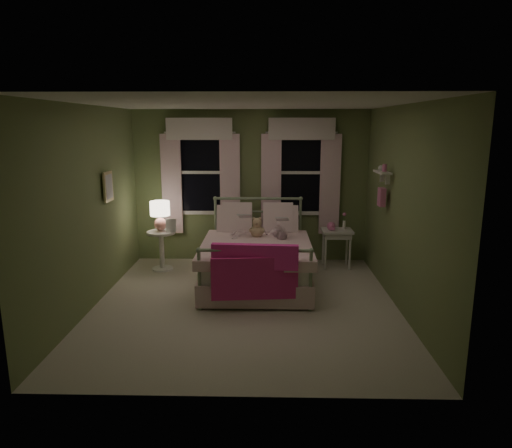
{
  "coord_description": "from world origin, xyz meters",
  "views": [
    {
      "loc": [
        0.28,
        -5.7,
        2.36
      ],
      "look_at": [
        0.13,
        0.48,
        1.0
      ],
      "focal_mm": 32.0,
      "sensor_mm": 36.0,
      "label": 1
    }
  ],
  "objects_px": {
    "teddy_bear": "(257,229)",
    "nightstand_right": "(337,236)",
    "bed": "(257,259)",
    "nightstand_left": "(162,245)",
    "table_lamp": "(160,213)",
    "child_right": "(275,216)",
    "child_left": "(239,218)"
  },
  "relations": [
    {
      "from": "child_right",
      "to": "teddy_bear",
      "type": "relative_size",
      "value": 2.37
    },
    {
      "from": "nightstand_left",
      "to": "table_lamp",
      "type": "distance_m",
      "value": 0.54
    },
    {
      "from": "child_right",
      "to": "nightstand_right",
      "type": "bearing_deg",
      "value": -172.74
    },
    {
      "from": "nightstand_left",
      "to": "table_lamp",
      "type": "xyz_separation_m",
      "value": [
        0.0,
        -0.0,
        0.54
      ]
    },
    {
      "from": "nightstand_left",
      "to": "nightstand_right",
      "type": "xyz_separation_m",
      "value": [
        2.89,
        0.18,
        0.13
      ]
    },
    {
      "from": "child_right",
      "to": "table_lamp",
      "type": "xyz_separation_m",
      "value": [
        -1.85,
        0.23,
        0.0
      ]
    },
    {
      "from": "teddy_bear",
      "to": "nightstand_left",
      "type": "xyz_separation_m",
      "value": [
        -1.57,
        0.39,
        -0.37
      ]
    },
    {
      "from": "table_lamp",
      "to": "child_right",
      "type": "bearing_deg",
      "value": -7.17
    },
    {
      "from": "teddy_bear",
      "to": "table_lamp",
      "type": "height_order",
      "value": "table_lamp"
    },
    {
      "from": "child_left",
      "to": "table_lamp",
      "type": "xyz_separation_m",
      "value": [
        -1.29,
        0.23,
        0.03
      ]
    },
    {
      "from": "table_lamp",
      "to": "bed",
      "type": "bearing_deg",
      "value": -22.58
    },
    {
      "from": "child_right",
      "to": "nightstand_left",
      "type": "xyz_separation_m",
      "value": [
        -1.85,
        0.23,
        -0.53
      ]
    },
    {
      "from": "child_right",
      "to": "table_lamp",
      "type": "height_order",
      "value": "child_right"
    },
    {
      "from": "teddy_bear",
      "to": "nightstand_right",
      "type": "relative_size",
      "value": 0.51
    },
    {
      "from": "child_left",
      "to": "child_right",
      "type": "distance_m",
      "value": 0.56
    },
    {
      "from": "child_right",
      "to": "nightstand_left",
      "type": "height_order",
      "value": "child_right"
    },
    {
      "from": "bed",
      "to": "child_right",
      "type": "distance_m",
      "value": 0.76
    },
    {
      "from": "bed",
      "to": "nightstand_left",
      "type": "xyz_separation_m",
      "value": [
        -1.57,
        0.65,
        0.03
      ]
    },
    {
      "from": "teddy_bear",
      "to": "table_lamp",
      "type": "distance_m",
      "value": 1.63
    },
    {
      "from": "bed",
      "to": "nightstand_right",
      "type": "relative_size",
      "value": 3.18
    },
    {
      "from": "teddy_bear",
      "to": "nightstand_right",
      "type": "bearing_deg",
      "value": 23.66
    },
    {
      "from": "bed",
      "to": "child_left",
      "type": "xyz_separation_m",
      "value": [
        -0.28,
        0.42,
        0.54
      ]
    },
    {
      "from": "bed",
      "to": "child_left",
      "type": "relative_size",
      "value": 2.88
    },
    {
      "from": "child_right",
      "to": "teddy_bear",
      "type": "bearing_deg",
      "value": 14.77
    },
    {
      "from": "teddy_bear",
      "to": "nightstand_right",
      "type": "height_order",
      "value": "teddy_bear"
    },
    {
      "from": "bed",
      "to": "nightstand_left",
      "type": "height_order",
      "value": "bed"
    },
    {
      "from": "bed",
      "to": "child_right",
      "type": "relative_size",
      "value": 2.65
    },
    {
      "from": "nightstand_right",
      "to": "bed",
      "type": "bearing_deg",
      "value": -147.45
    },
    {
      "from": "bed",
      "to": "teddy_bear",
      "type": "height_order",
      "value": "bed"
    },
    {
      "from": "teddy_bear",
      "to": "nightstand_right",
      "type": "xyz_separation_m",
      "value": [
        1.31,
        0.58,
        -0.24
      ]
    },
    {
      "from": "bed",
      "to": "child_right",
      "type": "height_order",
      "value": "child_right"
    },
    {
      "from": "bed",
      "to": "nightstand_right",
      "type": "height_order",
      "value": "bed"
    }
  ]
}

